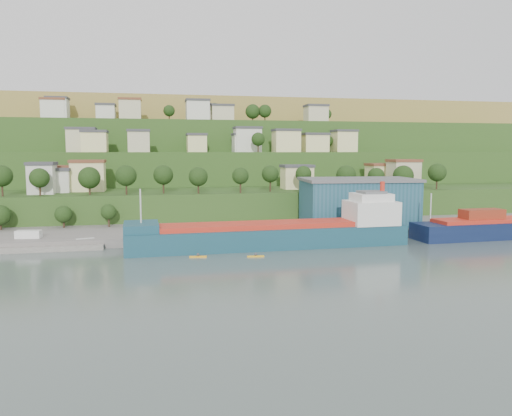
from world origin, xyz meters
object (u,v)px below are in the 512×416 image
object	(u,v)px
kayak_orange	(198,256)
warehouse	(358,201)
cargo_ship_near	(278,235)
caravan	(29,236)

from	to	relation	value
kayak_orange	warehouse	bearing A→B (deg)	36.59
cargo_ship_near	kayak_orange	distance (m)	21.24
cargo_ship_near	warehouse	size ratio (longest dim) A/B	2.03
cargo_ship_near	caravan	bearing A→B (deg)	166.47
kayak_orange	cargo_ship_near	bearing A→B (deg)	29.44
cargo_ship_near	kayak_orange	world-z (taller)	cargo_ship_near
cargo_ship_near	caravan	size ratio (longest dim) A/B	11.78
warehouse	caravan	xyz separation A→B (m)	(-85.23, -6.53, -5.93)
caravan	kayak_orange	distance (m)	42.98
warehouse	kayak_orange	size ratio (longest dim) A/B	8.78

